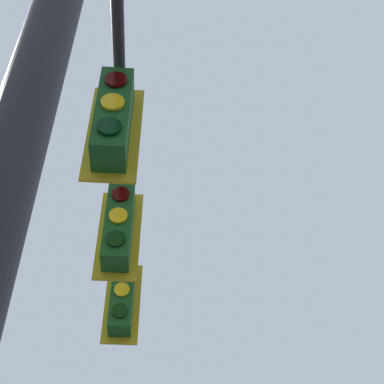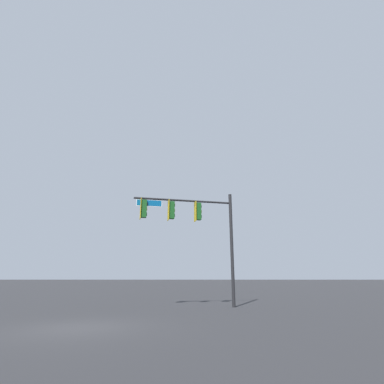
% 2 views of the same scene
% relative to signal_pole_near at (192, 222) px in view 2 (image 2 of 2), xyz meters
% --- Properties ---
extents(ground_plane, '(400.00, 400.00, 0.00)m').
position_rel_signal_pole_near_xyz_m(ground_plane, '(4.02, 7.15, -5.14)').
color(ground_plane, '#2D2D30').
extents(signal_pole_near, '(6.25, 1.75, 7.09)m').
position_rel_signal_pole_near_xyz_m(signal_pole_near, '(0.00, 0.00, 0.00)').
color(signal_pole_near, black).
rests_on(signal_pole_near, ground_plane).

